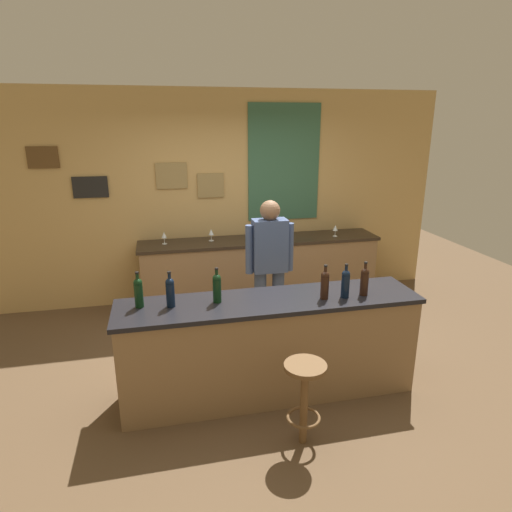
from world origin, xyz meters
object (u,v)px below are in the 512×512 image
wine_bottle_e (345,283)px  wine_glass_c (257,231)px  bar_stool (304,390)px  wine_bottle_c (217,287)px  wine_bottle_a (138,291)px  wine_bottle_b (170,291)px  bartender (270,264)px  wine_glass_a (164,235)px  wine_bottle_f (364,280)px  wine_glass_d (264,230)px  wine_bottle_d (325,284)px  wine_glass_e (335,228)px  coffee_mug (280,233)px  wine_glass_b (211,232)px

wine_bottle_e → wine_glass_c: wine_bottle_e is taller
bar_stool → wine_bottle_c: 1.09m
wine_bottle_a → wine_bottle_b: 0.26m
bartender → wine_bottle_c: bartender is taller
wine_glass_a → bar_stool: bearing=-71.4°
wine_bottle_b → wine_bottle_e: same height
wine_bottle_f → wine_glass_d: 2.22m
bar_stool → wine_bottle_d: wine_bottle_d is taller
wine_glass_e → wine_glass_a: bearing=177.1°
bartender → wine_bottle_e: 1.09m
wine_bottle_d → wine_glass_d: size_ratio=1.97×
wine_bottle_f → wine_glass_c: size_ratio=1.97×
bartender → coffee_mug: bartender is taller
wine_bottle_b → wine_glass_d: bearing=57.9°
wine_bottle_f → wine_glass_b: wine_bottle_f is taller
wine_bottle_a → wine_bottle_c: bearing=-3.6°
wine_bottle_f → wine_glass_c: wine_bottle_f is taller
wine_bottle_c → wine_glass_b: bearing=84.3°
wine_glass_a → wine_bottle_b: bearing=-89.9°
wine_glass_b → wine_glass_d: size_ratio=1.00×
coffee_mug → wine_glass_b: bearing=-179.6°
wine_glass_e → wine_bottle_a: bearing=-143.1°
wine_bottle_e → wine_bottle_f: 0.19m
wine_bottle_c → wine_bottle_f: 1.29m
wine_glass_c → wine_bottle_f: bearing=-77.4°
coffee_mug → wine_bottle_b: bearing=-126.3°
wine_bottle_a → wine_glass_a: 2.02m
wine_bottle_b → coffee_mug: wine_bottle_b is taller
wine_bottle_c → wine_glass_a: 2.08m
wine_bottle_a → wine_glass_b: wine_bottle_a is taller
wine_bottle_c → coffee_mug: (1.14, 2.07, -0.11)m
wine_bottle_b → coffee_mug: size_ratio=2.45×
wine_glass_a → coffee_mug: 1.54m
wine_bottle_b → wine_glass_a: bearing=90.1°
wine_glass_d → bartender: bearing=-101.0°
wine_glass_a → wine_glass_e: (2.26, -0.12, 0.00)m
bartender → wine_glass_b: 1.30m
bar_stool → wine_glass_a: bearing=108.6°
wine_glass_a → wine_glass_d: 1.30m
bar_stool → wine_glass_d: 2.88m
wine_bottle_d → wine_bottle_f: (0.37, 0.00, 0.00)m
bartender → wine_glass_e: size_ratio=10.45×
bartender → wine_bottle_d: 1.02m
bartender → wine_bottle_f: bearing=-58.1°
wine_glass_a → wine_glass_e: same height
wine_bottle_e → wine_bottle_b: bearing=174.9°
wine_glass_a → wine_glass_b: (0.60, 0.02, 0.00)m
wine_bottle_c → wine_glass_a: bearing=100.9°
wine_bottle_c → wine_bottle_d: (0.91, -0.13, 0.00)m
wine_glass_d → wine_glass_e: same height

